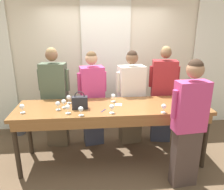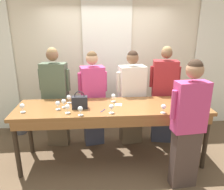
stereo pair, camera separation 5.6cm
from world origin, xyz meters
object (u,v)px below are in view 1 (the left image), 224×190
wine_glass_front_left (113,96)px  guest_striped_shirt (163,95)px  wine_glass_center_right (58,104)px  wine_glass_back_mid (112,107)px  wine_glass_back_left (22,107)px  guest_cream_sweater (131,98)px  handbag (80,102)px  wine_glass_back_right (69,98)px  wine_bottle (184,96)px  guest_olive_jacket (55,98)px  host_pouring (189,124)px  wine_glass_center_mid (81,109)px  wine_glass_front_right (164,107)px  guest_pink_top (93,99)px  wine_glass_center_left (64,102)px  potted_plant (18,121)px  tasting_bar (113,112)px  wine_glass_front_mid (68,107)px

wine_glass_front_left → guest_striped_shirt: (0.96, 0.39, -0.14)m
wine_glass_center_right → wine_glass_back_mid: bearing=-14.1°
wine_glass_back_left → guest_cream_sweater: bearing=23.4°
handbag → guest_cream_sweater: (0.89, 0.65, -0.18)m
wine_glass_back_right → wine_bottle: bearing=-6.0°
guest_cream_sweater → wine_glass_back_mid: bearing=-116.6°
guest_olive_jacket → wine_glass_back_mid: bearing=-43.1°
wine_glass_back_mid → guest_olive_jacket: size_ratio=0.07×
handbag → wine_glass_back_left: 0.81m
wine_glass_back_mid → host_pouring: host_pouring is taller
wine_bottle → wine_glass_center_mid: (-1.59, -0.32, -0.03)m
wine_glass_front_right → wine_glass_back_left: same height
guest_striped_shirt → host_pouring: bearing=-92.7°
wine_glass_back_mid → guest_pink_top: guest_pink_top is taller
wine_glass_front_right → wine_glass_center_left: same height
wine_glass_front_left → wine_glass_center_mid: same height
host_pouring → wine_glass_center_right: bearing=161.6°
guest_pink_top → guest_striped_shirt: bearing=-0.0°
wine_bottle → potted_plant: (-2.95, 1.08, -0.79)m
handbag → wine_glass_center_mid: 0.26m
guest_olive_jacket → guest_pink_top: (0.66, 0.00, -0.04)m
tasting_bar → potted_plant: 2.21m
handbag → wine_glass_front_mid: bearing=-134.6°
host_pouring → handbag: bearing=157.3°
guest_striped_shirt → wine_glass_front_left: bearing=-158.0°
wine_glass_front_left → wine_glass_front_right: bearing=-38.4°
wine_bottle → wine_glass_back_left: wine_bottle is taller
tasting_bar → wine_glass_front_mid: 0.71m
wine_glass_center_mid → guest_cream_sweater: 1.26m
tasting_bar → guest_striped_shirt: guest_striped_shirt is taller
wine_glass_center_right → wine_glass_back_left: same height
wine_glass_front_left → guest_olive_jacket: size_ratio=0.07×
wine_glass_front_mid → guest_striped_shirt: guest_striped_shirt is taller
potted_plant → guest_olive_jacket: bearing=-30.0°
wine_glass_back_right → guest_olive_jacket: (-0.28, 0.39, -0.12)m
wine_glass_front_right → wine_glass_back_right: bearing=159.2°
wine_glass_center_left → wine_glass_front_mid: bearing=-71.0°
wine_glass_front_left → wine_glass_center_right: (-0.84, -0.28, -0.00)m
wine_glass_back_mid → wine_glass_back_right: same height
wine_glass_front_mid → wine_glass_center_left: bearing=109.0°
wine_glass_front_left → wine_glass_back_left: size_ratio=1.00×
wine_glass_front_left → wine_glass_center_right: bearing=-161.7°
wine_glass_back_left → potted_plant: 1.54m
wine_glass_back_mid → guest_striped_shirt: 1.35m
wine_glass_front_left → wine_glass_center_right: size_ratio=1.00×
wine_glass_center_mid → guest_cream_sweater: (0.86, 0.91, -0.17)m
tasting_bar → guest_olive_jacket: bearing=147.5°
wine_glass_front_mid → wine_glass_center_left: same height
guest_cream_sweater → wine_glass_front_mid: bearing=-142.2°
wine_glass_front_right → wine_glass_back_left: size_ratio=1.00×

